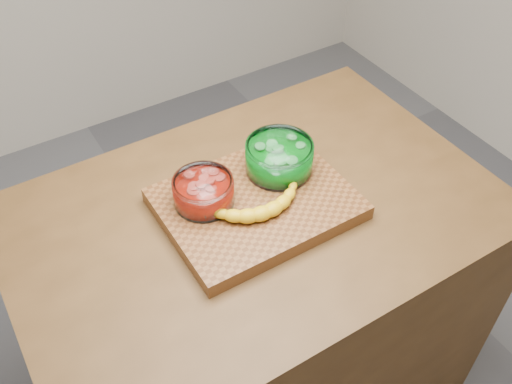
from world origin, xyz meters
TOP-DOWN VIEW (x-y plane):
  - ground at (0.00, 0.00)m, footprint 3.50×3.50m
  - counter at (0.00, 0.00)m, footprint 1.20×0.80m
  - cutting_board at (0.00, 0.00)m, footprint 0.45×0.35m
  - bowl_red at (-0.11, 0.05)m, footprint 0.15×0.15m
  - bowl_green at (0.10, 0.06)m, footprint 0.17×0.17m
  - banana at (-0.02, -0.03)m, footprint 0.27×0.14m

SIDE VIEW (x-z plane):
  - ground at x=0.00m, z-range 0.00..0.00m
  - counter at x=0.00m, z-range 0.00..0.90m
  - cutting_board at x=0.00m, z-range 0.90..0.94m
  - banana at x=-0.02m, z-range 0.94..0.98m
  - bowl_red at x=-0.11m, z-range 0.94..1.01m
  - bowl_green at x=0.10m, z-range 0.94..1.02m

